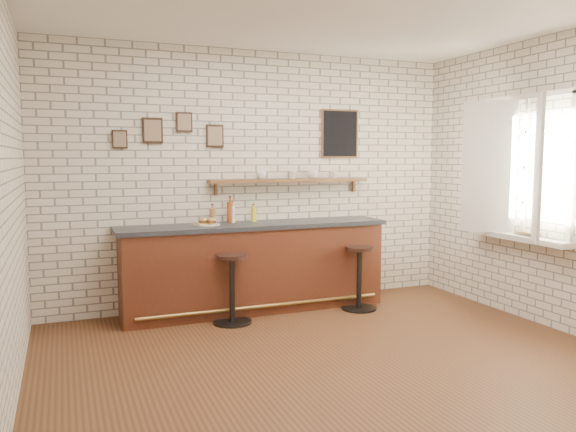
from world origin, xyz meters
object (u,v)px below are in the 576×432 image
condiment_bottle_yellow (254,214)px  bar_stool_right (359,276)px  ciabatta_sandwich (208,221)px  bitters_bottle_white (232,214)px  shelf_cup_d (334,175)px  shelf_cup_a (261,175)px  shelf_cup_b (292,175)px  shelf_cup_c (313,174)px  book_lower (522,234)px  sandwich_plate (207,225)px  book_upper (523,233)px  bar_stool_left (232,286)px  bar_counter (255,267)px  bitters_bottle_amber (230,212)px  bitters_bottle_brown (213,215)px

condiment_bottle_yellow → bar_stool_right: bearing=-28.0°
ciabatta_sandwich → bitters_bottle_white: 0.35m
condiment_bottle_yellow → shelf_cup_d: (1.07, 0.05, 0.44)m
shelf_cup_a → shelf_cup_b: size_ratio=1.15×
shelf_cup_c → book_lower: shelf_cup_c is taller
sandwich_plate → book_upper: (3.05, -1.52, -0.06)m
condiment_bottle_yellow → shelf_cup_a: size_ratio=1.70×
shelf_cup_c → bitters_bottle_white: bearing=83.8°
ciabatta_sandwich → bar_stool_right: (1.67, -0.45, -0.66)m
bar_stool_left → condiment_bottle_yellow: bearing=52.4°
bar_counter → shelf_cup_a: bearing=53.0°
book_upper → condiment_bottle_yellow: bearing=154.2°
sandwich_plate → book_upper: bearing=-26.5°
sandwich_plate → bitters_bottle_amber: (0.31, 0.12, 0.12)m
bar_stool_left → book_lower: size_ratio=3.22×
ciabatta_sandwich → condiment_bottle_yellow: 0.59m
ciabatta_sandwich → shelf_cup_d: 1.73m
bar_stool_right → bar_counter: bearing=159.2°
bar_stool_left → shelf_cup_b: bearing=33.0°
bitters_bottle_brown → bitters_bottle_white: 0.23m
shelf_cup_a → book_upper: shelf_cup_a is taller
sandwich_plate → shelf_cup_d: (1.66, 0.17, 0.53)m
ciabatta_sandwich → bar_stool_right: size_ratio=0.29×
shelf_cup_a → shelf_cup_c: shelf_cup_c is taller
bar_counter → bar_stool_left: (-0.40, -0.41, -0.11)m
bitters_bottle_brown → bitters_bottle_white: size_ratio=0.89×
ciabatta_sandwich → shelf_cup_a: (0.69, 0.17, 0.49)m
sandwich_plate → ciabatta_sandwich: ciabatta_sandwich is taller
ciabatta_sandwich → shelf_cup_a: size_ratio=1.73×
bitters_bottle_brown → book_lower: 3.38m
bitters_bottle_brown → shelf_cup_a: shelf_cup_a is taller
shelf_cup_b → book_upper: (1.95, -1.69, -0.59)m
bitters_bottle_white → condiment_bottle_yellow: (0.26, 0.00, -0.01)m
bar_counter → shelf_cup_b: size_ratio=29.22×
book_lower → condiment_bottle_yellow: bearing=140.8°
bar_counter → book_upper: 2.95m
bar_stool_left → shelf_cup_a: size_ratio=6.07×
shelf_cup_a → shelf_cup_d: shelf_cup_a is taller
condiment_bottle_yellow → shelf_cup_c: bearing=3.6°
sandwich_plate → bitters_bottle_brown: 0.18m
bitters_bottle_white → shelf_cup_c: shelf_cup_c is taller
bar_stool_right → bar_stool_left: bearing=179.4°
bar_counter → condiment_bottle_yellow: bearing=76.5°
bitters_bottle_amber → bar_stool_left: 0.94m
bitters_bottle_white → shelf_cup_d: size_ratio=2.84×
bitters_bottle_brown → bar_stool_left: size_ratio=0.30×
shelf_cup_b → sandwich_plate: bearing=149.6°
shelf_cup_c → condiment_bottle_yellow: bearing=84.7°
sandwich_plate → bar_stool_right: size_ratio=0.38×
condiment_bottle_yellow → shelf_cup_b: bearing=5.5°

